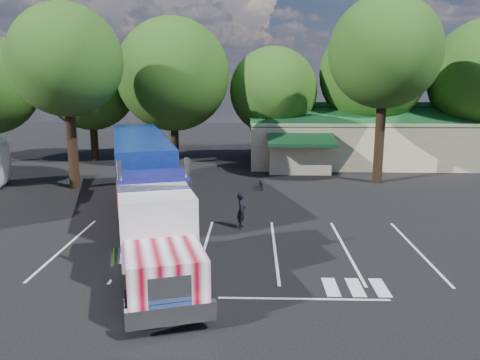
{
  "coord_description": "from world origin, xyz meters",
  "views": [
    {
      "loc": [
        2.21,
        -26.16,
        7.44
      ],
      "look_at": [
        1.45,
        -0.4,
        2.0
      ],
      "focal_mm": 35.0,
      "sensor_mm": 36.0,
      "label": 1
    }
  ],
  "objects_px": {
    "woman": "(241,210)",
    "bicycle": "(261,183)",
    "semi_truck": "(143,175)",
    "silver_sedan": "(367,161)"
  },
  "relations": [
    {
      "from": "semi_truck",
      "to": "silver_sedan",
      "type": "relative_size",
      "value": 5.17
    },
    {
      "from": "woman",
      "to": "bicycle",
      "type": "relative_size",
      "value": 1.05
    },
    {
      "from": "semi_truck",
      "to": "woman",
      "type": "bearing_deg",
      "value": -25.76
    },
    {
      "from": "woman",
      "to": "silver_sedan",
      "type": "height_order",
      "value": "woman"
    },
    {
      "from": "bicycle",
      "to": "silver_sedan",
      "type": "xyz_separation_m",
      "value": [
        9.24,
        7.96,
        0.24
      ]
    },
    {
      "from": "semi_truck",
      "to": "silver_sedan",
      "type": "height_order",
      "value": "semi_truck"
    },
    {
      "from": "woman",
      "to": "bicycle",
      "type": "height_order",
      "value": "woman"
    },
    {
      "from": "semi_truck",
      "to": "woman",
      "type": "xyz_separation_m",
      "value": [
        5.22,
        -0.84,
        -1.69
      ]
    },
    {
      "from": "semi_truck",
      "to": "bicycle",
      "type": "bearing_deg",
      "value": 35.15
    },
    {
      "from": "bicycle",
      "to": "woman",
      "type": "bearing_deg",
      "value": -102.7
    }
  ]
}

